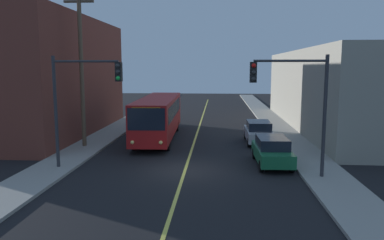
{
  "coord_description": "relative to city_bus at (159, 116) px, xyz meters",
  "views": [
    {
      "loc": [
        1.76,
        -19.66,
        5.55
      ],
      "look_at": [
        0.0,
        5.42,
        2.0
      ],
      "focal_mm": 35.11,
      "sensor_mm": 36.0,
      "label": 1
    }
  ],
  "objects": [
    {
      "name": "ground_plane",
      "position": [
        2.86,
        -9.02,
        -1.82
      ],
      "size": [
        120.0,
        120.0,
        0.0
      ],
      "primitive_type": "plane",
      "color": "black"
    },
    {
      "name": "sidewalk_left",
      "position": [
        -4.39,
        0.98,
        -1.74
      ],
      "size": [
        2.5,
        90.0,
        0.15
      ],
      "primitive_type": "cube",
      "color": "gray",
      "rests_on": "ground"
    },
    {
      "name": "sidewalk_right",
      "position": [
        10.11,
        0.98,
        -1.74
      ],
      "size": [
        2.5,
        90.0,
        0.15
      ],
      "primitive_type": "cube",
      "color": "gray",
      "rests_on": "ground"
    },
    {
      "name": "lane_stripe_center",
      "position": [
        2.86,
        5.98,
        -1.81
      ],
      "size": [
        0.16,
        60.0,
        0.01
      ],
      "primitive_type": "cube",
      "color": "#D8CC4C",
      "rests_on": "ground"
    },
    {
      "name": "building_left_brick",
      "position": [
        -10.63,
        1.72,
        2.95
      ],
      "size": [
        10.0,
        18.4,
        9.54
      ],
      "color": "brown",
      "rests_on": "ground"
    },
    {
      "name": "building_right_warehouse",
      "position": [
        17.36,
        6.45,
        1.7
      ],
      "size": [
        12.0,
        27.37,
        7.03
      ],
      "color": "gray",
      "rests_on": "ground"
    },
    {
      "name": "city_bus",
      "position": [
        0.0,
        0.0,
        0.0
      ],
      "size": [
        2.93,
        12.22,
        3.2
      ],
      "color": "maroon",
      "rests_on": "ground"
    },
    {
      "name": "parked_car_green",
      "position": [
        7.71,
        -7.53,
        -0.98
      ],
      "size": [
        1.93,
        4.45,
        1.62
      ],
      "color": "#196038",
      "rests_on": "ground"
    },
    {
      "name": "parked_car_silver",
      "position": [
        7.6,
        -1.25,
        -0.98
      ],
      "size": [
        1.85,
        4.42,
        1.62
      ],
      "color": "#B7B7BC",
      "rests_on": "ground"
    },
    {
      "name": "utility_pole_near",
      "position": [
        -4.59,
        -3.77,
        4.45
      ],
      "size": [
        2.4,
        0.28,
        11.18
      ],
      "color": "brown",
      "rests_on": "sidewalk_left"
    },
    {
      "name": "traffic_signal_left_corner",
      "position": [
        -2.55,
        -9.24,
        2.49
      ],
      "size": [
        3.75,
        0.48,
        6.0
      ],
      "color": "#2D2D33",
      "rests_on": "sidewalk_left"
    },
    {
      "name": "traffic_signal_right_corner",
      "position": [
        8.27,
        -10.14,
        2.49
      ],
      "size": [
        3.75,
        0.48,
        6.0
      ],
      "color": "#2D2D33",
      "rests_on": "sidewalk_right"
    }
  ]
}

